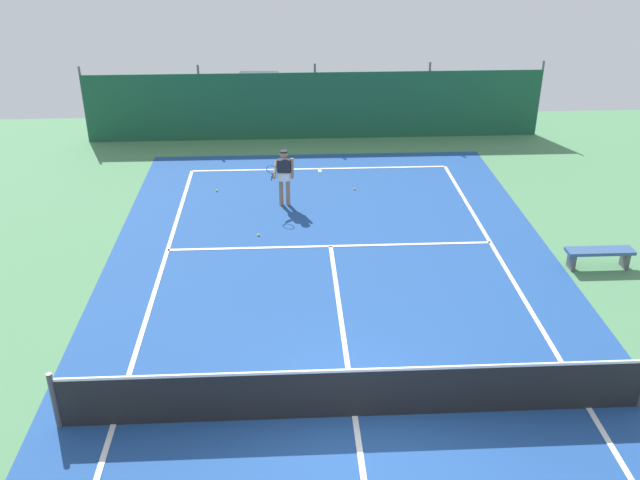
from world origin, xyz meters
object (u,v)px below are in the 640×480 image
object	(u,v)px
tennis_ball_by_sideline	(217,191)
tennis_ball_near_player	(258,235)
tennis_ball_midcourt	(355,189)
tennis_player	(284,174)
parked_car	(258,98)
tennis_net	(355,392)
courtside_bench	(599,254)

from	to	relation	value
tennis_ball_by_sideline	tennis_ball_near_player	bearing A→B (deg)	-66.66
tennis_ball_midcourt	tennis_ball_by_sideline	world-z (taller)	same
tennis_ball_near_player	tennis_ball_midcourt	distance (m)	4.12
tennis_player	tennis_ball_near_player	distance (m)	2.29
tennis_ball_near_player	parked_car	bearing A→B (deg)	91.50
tennis_player	tennis_ball_near_player	world-z (taller)	tennis_player
parked_car	tennis_ball_midcourt	bearing A→B (deg)	-63.04
tennis_net	tennis_ball_midcourt	world-z (taller)	tennis_net
tennis_net	tennis_player	size ratio (longest dim) A/B	6.17
tennis_ball_near_player	tennis_ball_by_sideline	world-z (taller)	same
tennis_player	courtside_bench	xyz separation A→B (m)	(7.46, -4.10, -0.59)
tennis_player	tennis_ball_midcourt	xyz separation A→B (m)	(2.12, 1.03, -0.93)
tennis_ball_near_player	tennis_ball_by_sideline	size ratio (longest dim) A/B	1.00
tennis_player	tennis_ball_by_sideline	bearing A→B (deg)	-20.15
tennis_ball_by_sideline	courtside_bench	world-z (taller)	courtside_bench
tennis_net	parked_car	world-z (taller)	parked_car
tennis_net	parked_car	size ratio (longest dim) A/B	2.34
tennis_net	tennis_ball_by_sideline	xyz separation A→B (m)	(-3.18, 10.17, -0.48)
tennis_ball_near_player	courtside_bench	size ratio (longest dim) A/B	0.04
parked_car	tennis_ball_near_player	bearing A→B (deg)	-84.23
tennis_player	parked_car	bearing A→B (deg)	-75.04
tennis_net	tennis_ball_by_sideline	world-z (taller)	tennis_net
tennis_player	courtside_bench	distance (m)	8.53
parked_car	courtside_bench	distance (m)	15.10
tennis_ball_midcourt	courtside_bench	bearing A→B (deg)	-43.86
tennis_player	parked_car	size ratio (longest dim) A/B	0.38
tennis_ball_near_player	tennis_ball_by_sideline	distance (m)	3.35
tennis_ball_near_player	tennis_player	bearing A→B (deg)	70.51
parked_car	courtside_bench	bearing A→B (deg)	-51.77
tennis_net	courtside_bench	bearing A→B (deg)	38.19
parked_car	tennis_player	bearing A→B (deg)	-79.14
tennis_ball_near_player	parked_car	distance (m)	10.43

